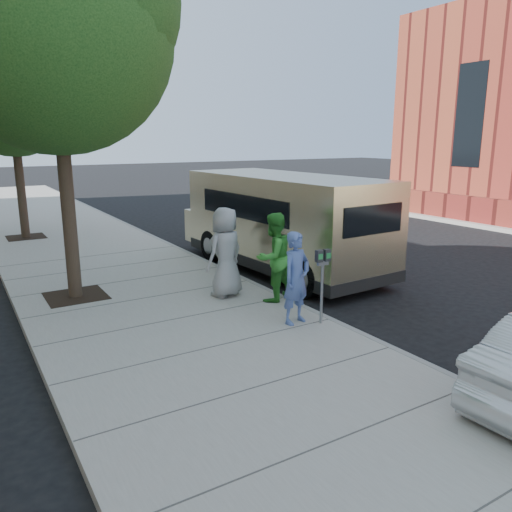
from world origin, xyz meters
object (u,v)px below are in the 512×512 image
Objects in this scene: person_officer at (296,278)px; person_striped_polo at (223,243)px; tree_far at (12,91)px; parking_meter at (323,270)px; van at (281,220)px; person_green_shirt at (274,257)px; person_gray_shirt at (225,252)px; tree_near at (55,22)px.

person_officer reaches higher than person_striped_polo.
tree_far is 4.76× the size of parking_meter.
tree_far is at bearing 111.73° from parking_meter.
parking_meter is 4.43m from van.
van reaches higher than person_green_shirt.
person_striped_polo is at bearing -133.91° from person_gray_shirt.
person_gray_shirt is (2.70, -1.63, -4.45)m from tree_near.
tree_far is 12.63m from parking_meter.
van is at bearing -55.20° from tree_far.
van is at bearing -140.42° from person_green_shirt.
tree_near reaches higher than person_green_shirt.
van is at bearing 0.55° from tree_near.
tree_far is 9.86m from van.
parking_meter is 0.72× the size of person_gray_shirt.
person_gray_shirt is (2.70, -9.23, -3.79)m from tree_far.
person_gray_shirt is at bearing 86.15° from person_officer.
van reaches higher than parking_meter.
van reaches higher than person_striped_polo.
person_striped_polo reaches higher than parking_meter.
person_striped_polo is at bearing -178.13° from van.
person_gray_shirt is (-2.54, -1.68, -0.23)m from van.
tree_near reaches higher than van.
person_green_shirt is at bearing -129.71° from van.
parking_meter is 0.87× the size of person_striped_polo.
person_officer is at bearing 80.96° from person_gray_shirt.
van reaches higher than person_gray_shirt.
tree_far is 3.44× the size of person_gray_shirt.
person_gray_shirt reaches higher than person_green_shirt.
van is 3.10m from person_green_shirt.
person_green_shirt reaches higher than person_officer.
tree_far reaches higher than person_striped_polo.
tree_far is at bearing -123.78° from person_striped_polo.
tree_near is 4.13× the size of person_green_shirt.
person_green_shirt is (-0.01, 1.55, -0.08)m from parking_meter.
person_striped_polo is at bearing -105.01° from person_green_shirt.
van is (1.84, 4.02, 0.19)m from parking_meter.
tree_far reaches higher than van.
person_striped_polo is (0.06, 2.32, -0.13)m from person_green_shirt.
person_gray_shirt reaches higher than person_officer.
van is 3.06m from person_gray_shirt.
person_gray_shirt is at bearing 6.00° from person_striped_polo.
person_green_shirt is at bearing 61.44° from person_officer.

